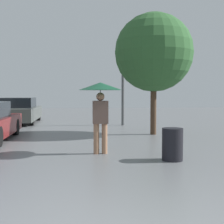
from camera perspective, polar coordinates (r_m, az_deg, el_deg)
pedestrian at (r=7.60m, az=-2.14°, el=2.96°), size 1.06×1.06×1.75m
parked_car_farthest at (r=16.44m, az=-16.71°, el=0.16°), size 1.83×4.44×1.28m
tree at (r=11.45m, az=7.66°, el=10.71°), size 2.81×2.81×4.36m
street_lamp at (r=14.62m, az=2.02°, el=7.26°), size 0.30×0.30×4.10m
trash_bin at (r=7.04m, az=10.99°, el=-5.82°), size 0.46×0.46×0.72m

